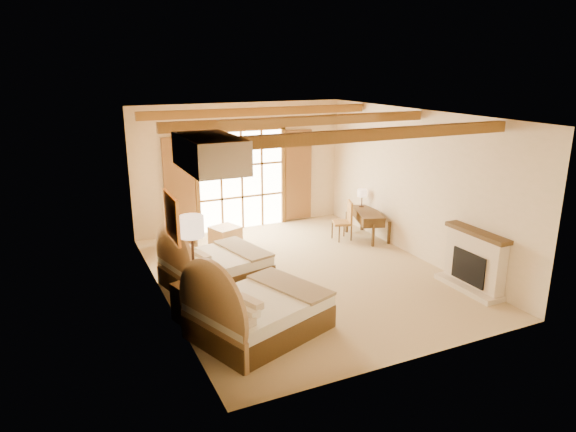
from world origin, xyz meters
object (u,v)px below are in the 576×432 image
bed_near (251,311)px  desk (367,224)px  armchair (182,233)px  bed_far (210,266)px  nightstand (193,302)px

bed_near → desk: (4.26, 3.20, -0.03)m
bed_near → desk: size_ratio=1.79×
armchair → desk: desk is taller
bed_far → armchair: bed_far is taller
bed_near → nightstand: (-0.71, 0.83, -0.06)m
armchair → desk: bearing=177.8°
nightstand → desk: bearing=9.3°
desk → armchair: bearing=-177.7°
bed_near → armchair: bearing=69.9°
desk → bed_near: bearing=-124.1°
nightstand → armchair: armchair is taller
bed_far → desk: size_ratio=1.57×
bed_near → nightstand: 1.09m
nightstand → desk: (4.97, 2.38, 0.04)m
bed_far → desk: bearing=0.3°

